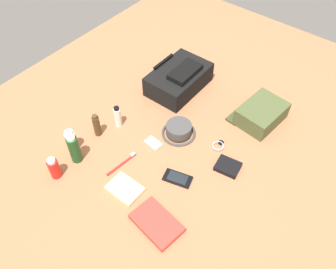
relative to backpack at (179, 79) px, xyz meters
name	(u,v)px	position (x,y,z in m)	size (l,w,h in m)	color
ground_plane	(168,141)	(-0.34, -0.19, -0.08)	(2.64, 2.02, 0.02)	#A66643
backpack	(179,79)	(0.00, 0.00, 0.00)	(0.35, 0.24, 0.15)	black
toiletry_pouch	(261,114)	(0.06, -0.48, -0.02)	(0.26, 0.25, 0.10)	#47512D
bucket_hat	(179,130)	(-0.28, -0.21, -0.04)	(0.17, 0.17, 0.06)	#404040
sunscreen_spray	(54,168)	(-0.83, 0.07, -0.01)	(0.05, 0.05, 0.12)	red
shampoo_bottle	(74,149)	(-0.71, 0.07, 0.02)	(0.05, 0.05, 0.17)	#19471E
lotion_bottle	(71,140)	(-0.67, 0.13, -0.01)	(0.05, 0.05, 0.12)	beige
cologne_bottle	(97,125)	(-0.53, 0.11, 0.00)	(0.04, 0.04, 0.13)	#473319
toothpaste_tube	(118,117)	(-0.42, 0.07, 0.00)	(0.04, 0.04, 0.13)	white
paperback_novel	(157,223)	(-0.73, -0.44, -0.05)	(0.16, 0.23, 0.03)	red
cell_phone	(178,178)	(-0.50, -0.37, -0.06)	(0.10, 0.14, 0.01)	black
media_player	(154,143)	(-0.41, -0.15, -0.06)	(0.06, 0.09, 0.01)	#B7B7BC
wristwatch	(218,145)	(-0.22, -0.41, -0.06)	(0.07, 0.06, 0.01)	#99999E
toothbrush	(123,163)	(-0.59, -0.12, -0.06)	(0.17, 0.03, 0.02)	red
wallet	(228,167)	(-0.30, -0.52, -0.05)	(0.09, 0.11, 0.02)	black
notepad	(125,189)	(-0.69, -0.22, -0.06)	(0.11, 0.15, 0.02)	beige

